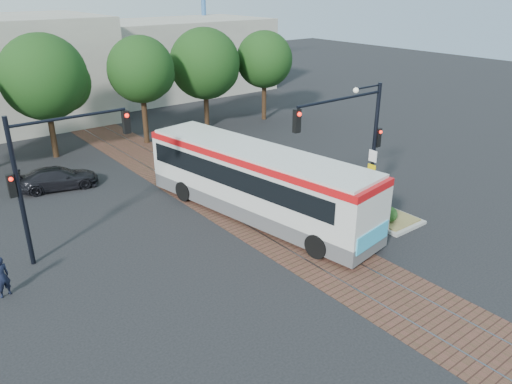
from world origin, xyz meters
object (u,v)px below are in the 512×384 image
traffic_island (366,205)px  parked_car (58,178)px  city_bus (256,179)px  signal_pole_left (47,166)px  signal_pole_main (358,132)px  officer (1,277)px

traffic_island → parked_car: (-10.91, 12.20, 0.27)m
city_bus → signal_pole_left: size_ratio=2.12×
signal_pole_main → signal_pole_left: 13.14m
officer → traffic_island: bearing=153.3°
signal_pole_main → signal_pole_left: bearing=158.6°
traffic_island → signal_pole_left: size_ratio=0.87×
officer → parked_car: (4.85, 9.01, -0.19)m
city_bus → traffic_island: size_ratio=2.45×
officer → parked_car: 10.23m
traffic_island → officer: bearing=168.6°
traffic_island → signal_pole_main: size_ratio=0.87×
traffic_island → signal_pole_main: (-0.96, 0.09, 3.83)m
signal_pole_left → parked_car: (2.27, 7.30, -3.27)m
officer → parked_car: bearing=-133.5°
signal_pole_left → signal_pole_main: bearing=-21.4°
city_bus → signal_pole_left: signal_pole_left is taller
city_bus → parked_car: (-6.34, 9.28, -1.26)m
officer → signal_pole_left: bearing=-161.7°
signal_pole_main → parked_car: (-9.96, 12.11, -3.56)m
city_bus → officer: size_ratio=8.04×
traffic_island → officer: size_ratio=3.29×
signal_pole_main → parked_car: signal_pole_main is taller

